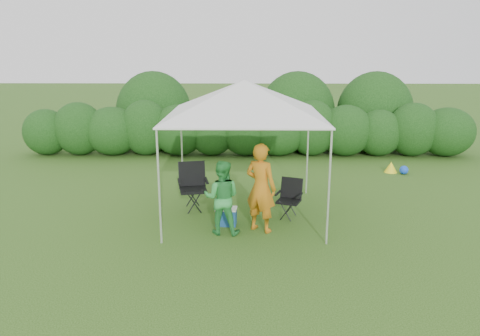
{
  "coord_description": "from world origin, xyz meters",
  "views": [
    {
      "loc": [
        0.05,
        -8.88,
        3.51
      ],
      "look_at": [
        -0.09,
        0.4,
        1.05
      ],
      "focal_mm": 35.0,
      "sensor_mm": 36.0,
      "label": 1
    }
  ],
  "objects_px": {
    "chair_right": "(290,196)",
    "chair_left": "(193,183)",
    "man": "(261,188)",
    "cooler": "(226,216)",
    "woman": "(222,197)",
    "canopy": "(244,98)"
  },
  "relations": [
    {
      "from": "chair_right",
      "to": "woman",
      "type": "bearing_deg",
      "value": -125.29
    },
    {
      "from": "canopy",
      "to": "chair_left",
      "type": "distance_m",
      "value": 2.23
    },
    {
      "from": "chair_left",
      "to": "woman",
      "type": "xyz_separation_m",
      "value": [
        0.71,
        -1.39,
        0.13
      ]
    },
    {
      "from": "chair_left",
      "to": "man",
      "type": "bearing_deg",
      "value": -52.07
    },
    {
      "from": "man",
      "to": "cooler",
      "type": "bearing_deg",
      "value": 8.97
    },
    {
      "from": "chair_right",
      "to": "chair_left",
      "type": "xyz_separation_m",
      "value": [
        -2.08,
        0.49,
        0.12
      ]
    },
    {
      "from": "chair_left",
      "to": "woman",
      "type": "height_order",
      "value": "woman"
    },
    {
      "from": "man",
      "to": "cooler",
      "type": "height_order",
      "value": "man"
    },
    {
      "from": "man",
      "to": "woman",
      "type": "height_order",
      "value": "man"
    },
    {
      "from": "woman",
      "to": "man",
      "type": "bearing_deg",
      "value": -162.81
    },
    {
      "from": "man",
      "to": "cooler",
      "type": "distance_m",
      "value": 1.01
    },
    {
      "from": "chair_left",
      "to": "man",
      "type": "relative_size",
      "value": 0.59
    },
    {
      "from": "canopy",
      "to": "woman",
      "type": "bearing_deg",
      "value": -112.49
    },
    {
      "from": "woman",
      "to": "cooler",
      "type": "bearing_deg",
      "value": -91.67
    },
    {
      "from": "canopy",
      "to": "cooler",
      "type": "height_order",
      "value": "canopy"
    },
    {
      "from": "chair_left",
      "to": "man",
      "type": "height_order",
      "value": "man"
    },
    {
      "from": "chair_right",
      "to": "cooler",
      "type": "xyz_separation_m",
      "value": [
        -1.31,
        -0.48,
        -0.28
      ]
    },
    {
      "from": "chair_right",
      "to": "cooler",
      "type": "height_order",
      "value": "chair_right"
    },
    {
      "from": "man",
      "to": "cooler",
      "type": "xyz_separation_m",
      "value": [
        -0.68,
        0.28,
        -0.69
      ]
    },
    {
      "from": "canopy",
      "to": "chair_left",
      "type": "bearing_deg",
      "value": 161.23
    },
    {
      "from": "chair_right",
      "to": "chair_left",
      "type": "relative_size",
      "value": 0.79
    },
    {
      "from": "chair_left",
      "to": "cooler",
      "type": "distance_m",
      "value": 1.3
    }
  ]
}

